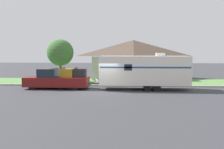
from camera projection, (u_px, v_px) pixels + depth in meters
ground_plane at (104, 92)px, 22.03m from camera, size 120.00×120.00×0.00m
curb_strip at (107, 86)px, 25.75m from camera, size 80.00×0.30×0.14m
lawn_strip at (110, 82)px, 29.38m from camera, size 80.00×7.00×0.03m
house_across_street at (133, 58)px, 34.07m from camera, size 11.21×7.47×5.15m
pickup_truck at (57, 79)px, 23.96m from camera, size 6.20×2.05×2.04m
travel_trailer at (144, 70)px, 23.32m from camera, size 9.16×2.50×3.43m
mailbox at (39, 75)px, 26.85m from camera, size 0.48×0.20×1.42m
tree_in_yard at (60, 53)px, 29.06m from camera, size 3.09×3.09×5.00m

